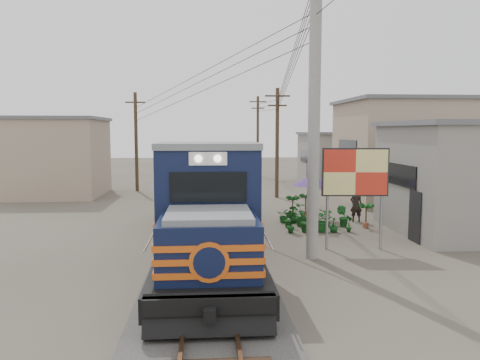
{
  "coord_description": "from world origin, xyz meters",
  "views": [
    {
      "loc": [
        -0.05,
        -15.74,
        4.29
      ],
      "look_at": [
        1.39,
        4.08,
        2.2
      ],
      "focal_mm": 35.0,
      "sensor_mm": 36.0,
      "label": 1
    }
  ],
  "objects": [
    {
      "name": "plant_nursery",
      "position": [
        4.5,
        4.28,
        0.46
      ],
      "size": [
        3.2,
        2.94,
        1.01
      ],
      "color": "#154C1A",
      "rests_on": "ground"
    },
    {
      "name": "shophouse_left",
      "position": [
        -10.0,
        16.0,
        2.61
      ],
      "size": [
        6.3,
        6.3,
        5.2
      ],
      "color": "tan",
      "rests_on": "ground"
    },
    {
      "name": "wooden_pole_mid",
      "position": [
        4.5,
        14.0,
        3.68
      ],
      "size": [
        1.6,
        0.24,
        7.0
      ],
      "color": "#4C3826",
      "rests_on": "ground"
    },
    {
      "name": "wooden_pole_left",
      "position": [
        -5.0,
        18.0,
        3.68
      ],
      "size": [
        1.6,
        0.24,
        7.0
      ],
      "color": "#4C3826",
      "rests_on": "ground"
    },
    {
      "name": "power_lines",
      "position": [
        -0.14,
        8.49,
        7.56
      ],
      "size": [
        9.65,
        19.0,
        3.3
      ],
      "color": "black",
      "rests_on": "ground"
    },
    {
      "name": "utility_pole_main",
      "position": [
        3.5,
        -0.5,
        5.0
      ],
      "size": [
        0.4,
        0.4,
        10.0
      ],
      "color": "#9E9B93",
      "rests_on": "ground"
    },
    {
      "name": "ground",
      "position": [
        0.0,
        0.0,
        0.0
      ],
      "size": [
        120.0,
        120.0,
        0.0
      ],
      "primitive_type": "plane",
      "color": "#473F35",
      "rests_on": "ground"
    },
    {
      "name": "billboard",
      "position": [
        5.28,
        0.57,
        2.73
      ],
      "size": [
        2.39,
        0.31,
        3.69
      ],
      "rotation": [
        0.0,
        0.0,
        -0.08
      ],
      "color": "#99999E",
      "rests_on": "ground"
    },
    {
      "name": "vendor",
      "position": [
        7.03,
        5.68,
        0.8
      ],
      "size": [
        0.59,
        0.39,
        1.59
      ],
      "primitive_type": "imported",
      "rotation": [
        0.0,
        0.0,
        3.12
      ],
      "color": "black",
      "rests_on": "ground"
    },
    {
      "name": "shophouse_back",
      "position": [
        11.0,
        22.0,
        2.11
      ],
      "size": [
        6.3,
        6.3,
        4.2
      ],
      "color": "gray",
      "rests_on": "ground"
    },
    {
      "name": "ballast",
      "position": [
        0.0,
        10.0,
        0.08
      ],
      "size": [
        3.6,
        70.0,
        0.16
      ],
      "primitive_type": "cube",
      "color": "#595651",
      "rests_on": "ground"
    },
    {
      "name": "market_umbrella",
      "position": [
        5.04,
        6.36,
        1.9
      ],
      "size": [
        2.48,
        2.48,
        2.16
      ],
      "rotation": [
        0.0,
        0.0,
        -0.32
      ],
      "color": "black",
      "rests_on": "ground"
    },
    {
      "name": "shophouse_mid",
      "position": [
        12.5,
        12.0,
        3.11
      ],
      "size": [
        8.4,
        7.35,
        6.2
      ],
      "color": "tan",
      "rests_on": "ground"
    },
    {
      "name": "track",
      "position": [
        0.0,
        10.0,
        0.26
      ],
      "size": [
        1.15,
        70.0,
        0.12
      ],
      "color": "#51331E",
      "rests_on": "ground"
    },
    {
      "name": "wooden_pole_far",
      "position": [
        4.8,
        28.0,
        3.93
      ],
      "size": [
        1.6,
        0.24,
        7.5
      ],
      "color": "#4C3826",
      "rests_on": "ground"
    },
    {
      "name": "locomotive",
      "position": [
        0.0,
        0.84,
        1.68
      ],
      "size": [
        2.83,
        15.41,
        3.82
      ],
      "color": "black",
      "rests_on": "ground"
    }
  ]
}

